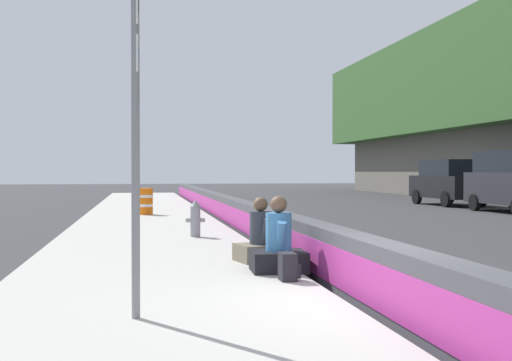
% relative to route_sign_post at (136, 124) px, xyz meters
% --- Properties ---
extents(ground_plane, '(160.00, 160.00, 0.00)m').
position_rel_route_sign_post_xyz_m(ground_plane, '(0.31, -2.93, -2.21)').
color(ground_plane, '#353538').
rests_on(ground_plane, ground).
extents(sidewalk_strip, '(80.00, 4.40, 0.14)m').
position_rel_route_sign_post_xyz_m(sidewalk_strip, '(0.31, -0.28, -2.14)').
color(sidewalk_strip, '#B5B2A8').
rests_on(sidewalk_strip, ground_plane).
extents(jersey_barrier, '(76.00, 0.45, 0.85)m').
position_rel_route_sign_post_xyz_m(jersey_barrier, '(0.31, -2.93, -1.79)').
color(jersey_barrier, '#47474C').
rests_on(jersey_barrier, ground_plane).
extents(route_sign_post, '(0.44, 0.09, 3.60)m').
position_rel_route_sign_post_xyz_m(route_sign_post, '(0.00, 0.00, 0.00)').
color(route_sign_post, gray).
rests_on(route_sign_post, sidewalk_strip).
extents(fire_hydrant, '(0.26, 0.46, 0.88)m').
position_rel_route_sign_post_xyz_m(fire_hydrant, '(8.37, -1.34, -1.62)').
color(fire_hydrant, gray).
rests_on(fire_hydrant, sidewalk_strip).
extents(seated_person_foreground, '(0.76, 0.88, 1.18)m').
position_rel_route_sign_post_xyz_m(seated_person_foreground, '(2.84, -2.17, -1.70)').
color(seated_person_foreground, black).
rests_on(seated_person_foreground, sidewalk_strip).
extents(seated_person_middle, '(0.85, 0.94, 1.12)m').
position_rel_route_sign_post_xyz_m(seated_person_middle, '(4.02, -2.11, -1.72)').
color(seated_person_middle, '#706651').
rests_on(seated_person_middle, sidewalk_strip).
extents(backpack, '(0.32, 0.28, 0.40)m').
position_rel_route_sign_post_xyz_m(backpack, '(1.99, -2.13, -1.88)').
color(backpack, '#232328').
rests_on(backpack, sidewalk_strip).
extents(construction_barrel, '(0.54, 0.54, 0.95)m').
position_rel_route_sign_post_xyz_m(construction_barrel, '(16.57, -0.24, -1.59)').
color(construction_barrel, orange).
rests_on(construction_barrel, sidewalk_strip).
extents(parked_car_midline, '(4.85, 2.17, 2.28)m').
position_rel_route_sign_post_xyz_m(parked_car_midline, '(22.79, -15.18, -1.03)').
color(parked_car_midline, black).
rests_on(parked_car_midline, ground_plane).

